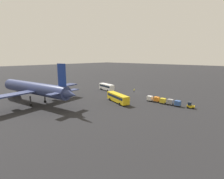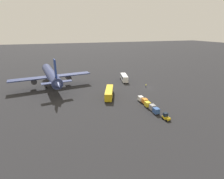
{
  "view_description": "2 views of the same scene",
  "coord_description": "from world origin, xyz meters",
  "px_view_note": "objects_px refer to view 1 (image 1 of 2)",
  "views": [
    {
      "loc": [
        -46.39,
        70.45,
        17.28
      ],
      "look_at": [
        -2.16,
        20.21,
        4.5
      ],
      "focal_mm": 28.0,
      "sensor_mm": 36.0,
      "label": 1
    },
    {
      "loc": [
        -67.79,
        40.55,
        25.61
      ],
      "look_at": [
        -8.08,
        20.41,
        3.95
      ],
      "focal_mm": 28.0,
      "sensor_mm": 36.0,
      "label": 2
    }
  ],
  "objects_px": {
    "airplane": "(35,89)",
    "worker_person": "(134,90)",
    "cargo_cart_yellow": "(163,101)",
    "shuttle_bus_near": "(107,87)",
    "cargo_cart_white": "(150,98)",
    "cargo_cart_blue": "(178,103)",
    "shuttle_bus_far": "(118,97)",
    "baggage_tug": "(190,106)",
    "cargo_cart_grey": "(170,102)",
    "cargo_cart_orange": "(157,99)"
  },
  "relations": [
    {
      "from": "shuttle_bus_far",
      "to": "cargo_cart_blue",
      "type": "xyz_separation_m",
      "value": [
        -19.23,
        -9.57,
        -0.79
      ]
    },
    {
      "from": "shuttle_bus_far",
      "to": "worker_person",
      "type": "relative_size",
      "value": 7.31
    },
    {
      "from": "cargo_cart_grey",
      "to": "cargo_cart_yellow",
      "type": "distance_m",
      "value": 2.76
    },
    {
      "from": "cargo_cart_yellow",
      "to": "cargo_cart_orange",
      "type": "relative_size",
      "value": 1.0
    },
    {
      "from": "cargo_cart_yellow",
      "to": "cargo_cart_white",
      "type": "distance_m",
      "value": 5.49
    },
    {
      "from": "shuttle_bus_far",
      "to": "cargo_cart_white",
      "type": "height_order",
      "value": "shuttle_bus_far"
    },
    {
      "from": "airplane",
      "to": "baggage_tug",
      "type": "height_order",
      "value": "airplane"
    },
    {
      "from": "cargo_cart_blue",
      "to": "cargo_cart_white",
      "type": "relative_size",
      "value": 1.0
    },
    {
      "from": "shuttle_bus_far",
      "to": "cargo_cart_orange",
      "type": "xyz_separation_m",
      "value": [
        -11.0,
        -10.02,
        -0.79
      ]
    },
    {
      "from": "shuttle_bus_near",
      "to": "worker_person",
      "type": "distance_m",
      "value": 14.37
    },
    {
      "from": "airplane",
      "to": "cargo_cart_yellow",
      "type": "relative_size",
      "value": 20.36
    },
    {
      "from": "worker_person",
      "to": "cargo_cart_orange",
      "type": "relative_size",
      "value": 0.84
    },
    {
      "from": "cargo_cart_blue",
      "to": "shuttle_bus_far",
      "type": "bearing_deg",
      "value": 26.46
    },
    {
      "from": "shuttle_bus_far",
      "to": "cargo_cart_white",
      "type": "xyz_separation_m",
      "value": [
        -8.25,
        -9.73,
        -0.79
      ]
    },
    {
      "from": "shuttle_bus_near",
      "to": "cargo_cart_blue",
      "type": "xyz_separation_m",
      "value": [
        -38.57,
        4.89,
        -0.79
      ]
    },
    {
      "from": "airplane",
      "to": "baggage_tug",
      "type": "bearing_deg",
      "value": -152.17
    },
    {
      "from": "shuttle_bus_near",
      "to": "shuttle_bus_far",
      "type": "height_order",
      "value": "shuttle_bus_near"
    },
    {
      "from": "cargo_cart_grey",
      "to": "airplane",
      "type": "bearing_deg",
      "value": 39.61
    },
    {
      "from": "airplane",
      "to": "cargo_cart_blue",
      "type": "xyz_separation_m",
      "value": [
        -40.5,
        -30.99,
        -4.48
      ]
    },
    {
      "from": "worker_person",
      "to": "cargo_cart_yellow",
      "type": "height_order",
      "value": "cargo_cart_yellow"
    },
    {
      "from": "worker_person",
      "to": "cargo_cart_orange",
      "type": "xyz_separation_m",
      "value": [
        -17.12,
        9.98,
        0.32
      ]
    },
    {
      "from": "cargo_cart_yellow",
      "to": "shuttle_bus_far",
      "type": "bearing_deg",
      "value": 34.69
    },
    {
      "from": "airplane",
      "to": "shuttle_bus_far",
      "type": "height_order",
      "value": "airplane"
    },
    {
      "from": "cargo_cart_grey",
      "to": "cargo_cart_blue",
      "type": "bearing_deg",
      "value": 174.75
    },
    {
      "from": "airplane",
      "to": "cargo_cart_grey",
      "type": "relative_size",
      "value": 20.36
    },
    {
      "from": "cargo_cart_grey",
      "to": "worker_person",
      "type": "bearing_deg",
      "value": -24.24
    },
    {
      "from": "airplane",
      "to": "cargo_cart_blue",
      "type": "bearing_deg",
      "value": -150.29
    },
    {
      "from": "cargo_cart_blue",
      "to": "cargo_cart_yellow",
      "type": "distance_m",
      "value": 5.49
    },
    {
      "from": "airplane",
      "to": "worker_person",
      "type": "xyz_separation_m",
      "value": [
        -15.15,
        -41.42,
        -4.8
      ]
    },
    {
      "from": "worker_person",
      "to": "cargo_cart_yellow",
      "type": "bearing_deg",
      "value": 152.16
    },
    {
      "from": "airplane",
      "to": "worker_person",
      "type": "bearing_deg",
      "value": -117.8
    },
    {
      "from": "worker_person",
      "to": "cargo_cart_blue",
      "type": "bearing_deg",
      "value": 157.64
    },
    {
      "from": "airplane",
      "to": "cargo_cart_grey",
      "type": "height_order",
      "value": "airplane"
    },
    {
      "from": "airplane",
      "to": "shuttle_bus_near",
      "type": "height_order",
      "value": "airplane"
    },
    {
      "from": "shuttle_bus_near",
      "to": "cargo_cart_orange",
      "type": "relative_size",
      "value": 5.05
    },
    {
      "from": "cargo_cart_yellow",
      "to": "shuttle_bus_near",
      "type": "bearing_deg",
      "value": -8.51
    },
    {
      "from": "baggage_tug",
      "to": "airplane",
      "type": "bearing_deg",
      "value": 27.86
    },
    {
      "from": "cargo_cart_white",
      "to": "cargo_cart_grey",
      "type": "bearing_deg",
      "value": -179.37
    },
    {
      "from": "cargo_cart_blue",
      "to": "worker_person",
      "type": "bearing_deg",
      "value": -22.36
    },
    {
      "from": "airplane",
      "to": "cargo_cart_yellow",
      "type": "xyz_separation_m",
      "value": [
        -35.01,
        -30.93,
        -4.48
      ]
    },
    {
      "from": "airplane",
      "to": "worker_person",
      "type": "height_order",
      "value": "airplane"
    },
    {
      "from": "cargo_cart_blue",
      "to": "shuttle_bus_near",
      "type": "bearing_deg",
      "value": -7.22
    },
    {
      "from": "shuttle_bus_near",
      "to": "cargo_cart_white",
      "type": "bearing_deg",
      "value": -176.3
    },
    {
      "from": "shuttle_bus_far",
      "to": "baggage_tug",
      "type": "bearing_deg",
      "value": -134.7
    },
    {
      "from": "shuttle_bus_near",
      "to": "cargo_cart_orange",
      "type": "xyz_separation_m",
      "value": [
        -30.34,
        4.44,
        -0.79
      ]
    },
    {
      "from": "cargo_cart_blue",
      "to": "cargo_cart_grey",
      "type": "height_order",
      "value": "same"
    },
    {
      "from": "airplane",
      "to": "shuttle_bus_far",
      "type": "bearing_deg",
      "value": -142.51
    },
    {
      "from": "worker_person",
      "to": "cargo_cart_yellow",
      "type": "distance_m",
      "value": 22.47
    },
    {
      "from": "cargo_cart_orange",
      "to": "shuttle_bus_far",
      "type": "bearing_deg",
      "value": 42.34
    },
    {
      "from": "shuttle_bus_near",
      "to": "baggage_tug",
      "type": "relative_size",
      "value": 4.07
    }
  ]
}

